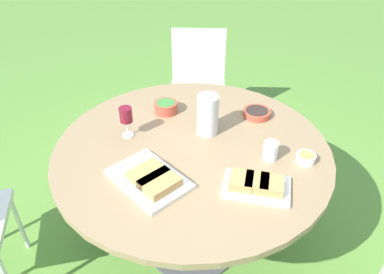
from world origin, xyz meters
name	(u,v)px	position (x,y,z in m)	size (l,w,h in m)	color
ground_plane	(192,243)	(0.00, 0.00, 0.00)	(40.00, 40.00, 0.00)	#5B8C38
dining_table	(192,162)	(0.00, 0.00, 0.65)	(1.41, 1.41, 0.76)	#4C4C51
chair_far_back	(198,77)	(-0.89, -0.91, 0.52)	(0.61, 0.61, 0.89)	silver
water_pitcher	(208,115)	(-0.15, -0.04, 0.87)	(0.12, 0.11, 0.22)	silver
wine_glass	(126,116)	(0.19, -0.30, 0.88)	(0.07, 0.07, 0.17)	silver
platter_bread_main	(256,185)	(0.00, 0.42, 0.79)	(0.32, 0.35, 0.06)	white
platter_charcuterie	(151,179)	(0.32, 0.08, 0.78)	(0.25, 0.36, 0.06)	white
bowl_fries	(306,158)	(-0.33, 0.46, 0.78)	(0.09, 0.09, 0.04)	white
bowl_salad	(166,107)	(-0.12, -0.35, 0.80)	(0.13, 0.13, 0.06)	#B74733
bowl_olives	(257,113)	(-0.47, 0.03, 0.78)	(0.16, 0.16, 0.04)	#B74733
cup_water_near	(270,151)	(-0.22, 0.33, 0.81)	(0.07, 0.07, 0.09)	silver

